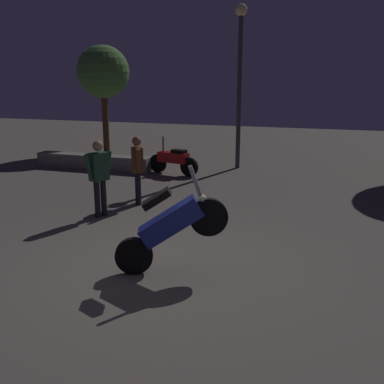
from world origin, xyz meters
name	(u,v)px	position (x,y,z in m)	size (l,w,h in m)	color
ground_plane	(167,266)	(0.00, 0.00, 0.00)	(40.00, 40.00, 0.00)	#605951
motorcycle_blue_foreground	(171,225)	(0.15, -0.19, 0.74)	(1.59, 0.67, 1.63)	black
motorcycle_red_parked_left	(173,160)	(-2.21, 6.35, 0.44)	(1.64, 0.50, 1.11)	black
person_rider_beside	(137,165)	(-1.87, 3.10, 0.91)	(0.40, 0.61, 1.55)	black
person_bystander_far	(99,172)	(-2.22, 1.98, 0.94)	(0.37, 0.63, 1.59)	black
streetlamp_near	(240,66)	(-0.60, 7.90, 3.13)	(0.36, 0.36, 4.91)	#38383D
tree_center_bg	(103,73)	(-6.17, 9.60, 2.97)	(1.96, 1.96, 3.98)	#4C331E
planter_wall_low	(94,162)	(-4.89, 6.36, 0.23)	(3.82, 0.50, 0.45)	gray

